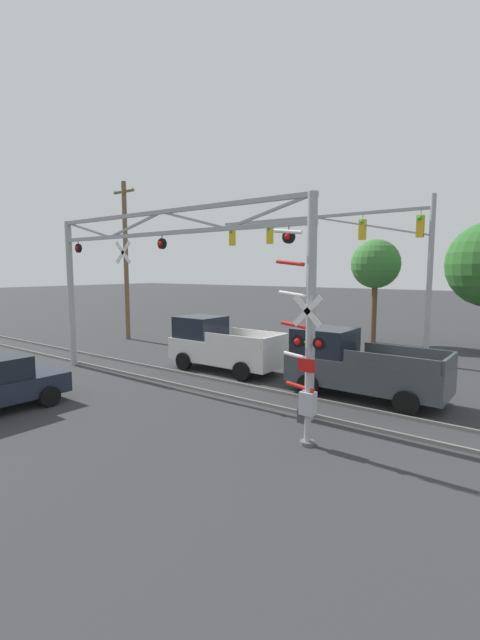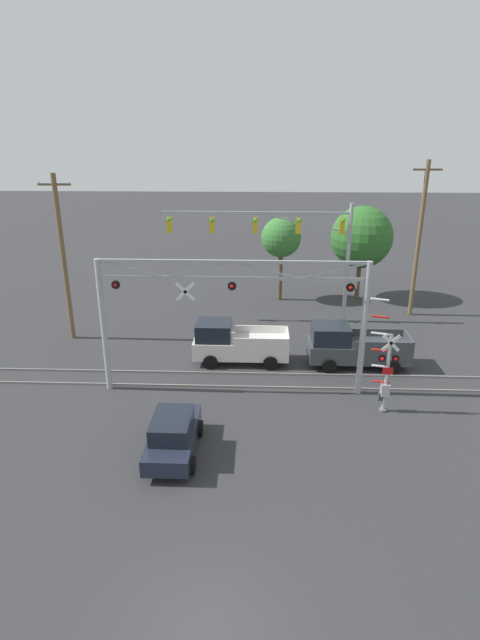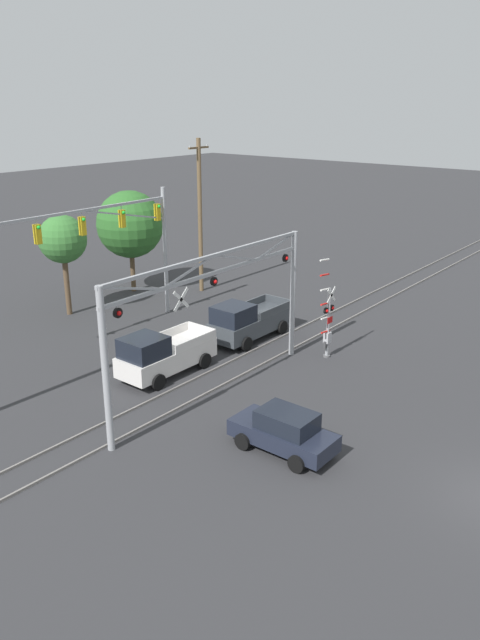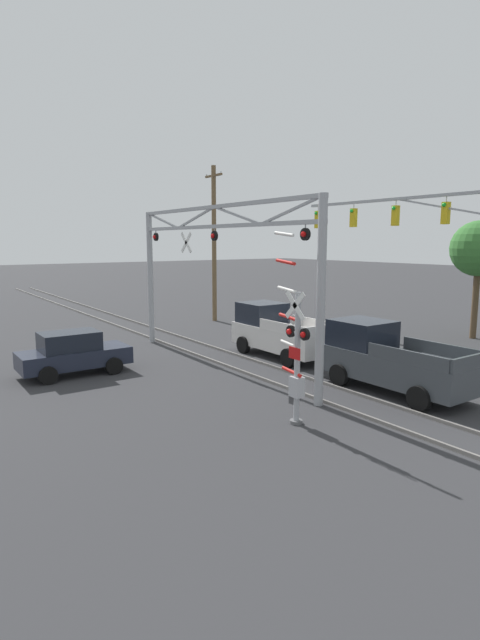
{
  "view_description": "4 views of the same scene",
  "coord_description": "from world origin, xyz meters",
  "px_view_note": "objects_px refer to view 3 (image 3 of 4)",
  "views": [
    {
      "loc": [
        11.46,
        1.77,
        4.24
      ],
      "look_at": [
        1.35,
        15.2,
        2.29
      ],
      "focal_mm": 24.0,
      "sensor_mm": 36.0,
      "label": 1
    },
    {
      "loc": [
        1.18,
        -8.7,
        11.47
      ],
      "look_at": [
        0.4,
        11.11,
        4.07
      ],
      "focal_mm": 28.0,
      "sensor_mm": 36.0,
      "label": 2
    },
    {
      "loc": [
        -18.76,
        -4.07,
        12.32
      ],
      "look_at": [
        2.07,
        12.66,
        2.86
      ],
      "focal_mm": 35.0,
      "sensor_mm": 36.0,
      "label": 3
    },
    {
      "loc": [
        16.63,
        1.95,
        4.97
      ],
      "look_at": [
        0.88,
        12.99,
        1.94
      ],
      "focal_mm": 28.0,
      "sensor_mm": 36.0,
      "label": 4
    }
  ],
  "objects_px": {
    "background_tree_beyond_span": "(63,240)",
    "background_tree_far_left_verge": "(130,225)",
    "pickup_truck_following": "(247,321)",
    "crossing_signal_mast": "(328,323)",
    "sedan_waiting": "(284,431)",
    "pickup_truck_lead": "(162,354)",
    "traffic_signal_span": "(119,233)",
    "utility_pole_right": "(200,215)",
    "crossing_gantry": "(214,304)"
  },
  "relations": [
    {
      "from": "crossing_gantry",
      "to": "traffic_signal_span",
      "type": "height_order",
      "value": "traffic_signal_span"
    },
    {
      "from": "background_tree_beyond_span",
      "to": "utility_pole_right",
      "type": "bearing_deg",
      "value": -18.68
    },
    {
      "from": "pickup_truck_lead",
      "to": "pickup_truck_following",
      "type": "distance_m",
      "value": 6.14
    },
    {
      "from": "sedan_waiting",
      "to": "pickup_truck_lead",
      "type": "bearing_deg",
      "value": 76.74
    },
    {
      "from": "traffic_signal_span",
      "to": "utility_pole_right",
      "type": "height_order",
      "value": "utility_pole_right"
    },
    {
      "from": "crossing_gantry",
      "to": "background_tree_beyond_span",
      "type": "bearing_deg",
      "value": 79.04
    },
    {
      "from": "pickup_truck_lead",
      "to": "background_tree_far_left_verge",
      "type": "bearing_deg",
      "value": 53.4
    },
    {
      "from": "crossing_gantry",
      "to": "sedan_waiting",
      "type": "bearing_deg",
      "value": -111.31
    },
    {
      "from": "crossing_signal_mast",
      "to": "traffic_signal_span",
      "type": "distance_m",
      "value": 12.35
    },
    {
      "from": "crossing_signal_mast",
      "to": "utility_pole_right",
      "type": "distance_m",
      "value": 14.03
    },
    {
      "from": "pickup_truck_following",
      "to": "background_tree_far_left_verge",
      "type": "distance_m",
      "value": 12.45
    },
    {
      "from": "crossing_gantry",
      "to": "utility_pole_right",
      "type": "distance_m",
      "value": 16.01
    },
    {
      "from": "pickup_truck_lead",
      "to": "crossing_gantry",
      "type": "bearing_deg",
      "value": -89.73
    },
    {
      "from": "sedan_waiting",
      "to": "crossing_gantry",
      "type": "bearing_deg",
      "value": 68.69
    },
    {
      "from": "crossing_signal_mast",
      "to": "sedan_waiting",
      "type": "relative_size",
      "value": 1.31
    },
    {
      "from": "sedan_waiting",
      "to": "traffic_signal_span",
      "type": "bearing_deg",
      "value": 70.31
    },
    {
      "from": "crossing_gantry",
      "to": "background_tree_far_left_verge",
      "type": "xyz_separation_m",
      "value": [
        8.51,
        14.73,
        0.32
      ]
    },
    {
      "from": "crossing_signal_mast",
      "to": "pickup_truck_following",
      "type": "relative_size",
      "value": 1.01
    },
    {
      "from": "crossing_signal_mast",
      "to": "background_tree_far_left_verge",
      "type": "xyz_separation_m",
      "value": [
        1.83,
        16.35,
        2.68
      ]
    },
    {
      "from": "crossing_signal_mast",
      "to": "background_tree_beyond_span",
      "type": "bearing_deg",
      "value": 104.12
    },
    {
      "from": "crossing_gantry",
      "to": "sedan_waiting",
      "type": "height_order",
      "value": "crossing_gantry"
    },
    {
      "from": "pickup_truck_following",
      "to": "background_tree_beyond_span",
      "type": "distance_m",
      "value": 12.11
    },
    {
      "from": "crossing_gantry",
      "to": "pickup_truck_lead",
      "type": "height_order",
      "value": "crossing_gantry"
    },
    {
      "from": "crossing_gantry",
      "to": "traffic_signal_span",
      "type": "relative_size",
      "value": 1.03
    },
    {
      "from": "background_tree_beyond_span",
      "to": "crossing_gantry",
      "type": "bearing_deg",
      "value": -100.96
    },
    {
      "from": "background_tree_far_left_verge",
      "to": "utility_pole_right",
      "type": "bearing_deg",
      "value": -50.71
    },
    {
      "from": "background_tree_far_left_verge",
      "to": "background_tree_beyond_span",
      "type": "bearing_deg",
      "value": -173.74
    },
    {
      "from": "pickup_truck_lead",
      "to": "utility_pole_right",
      "type": "relative_size",
      "value": 0.5
    },
    {
      "from": "crossing_signal_mast",
      "to": "sedan_waiting",
      "type": "height_order",
      "value": "crossing_signal_mast"
    },
    {
      "from": "crossing_gantry",
      "to": "pickup_truck_following",
      "type": "distance_m",
      "value": 7.52
    },
    {
      "from": "crossing_signal_mast",
      "to": "sedan_waiting",
      "type": "xyz_separation_m",
      "value": [
        -8.66,
        -3.45,
        -1.04
      ]
    },
    {
      "from": "utility_pole_right",
      "to": "pickup_truck_lead",
      "type": "bearing_deg",
      "value": -145.4
    },
    {
      "from": "pickup_truck_lead",
      "to": "background_tree_far_left_verge",
      "type": "distance_m",
      "value": 14.72
    },
    {
      "from": "crossing_gantry",
      "to": "background_tree_far_left_verge",
      "type": "height_order",
      "value": "background_tree_far_left_verge"
    },
    {
      "from": "pickup_truck_following",
      "to": "background_tree_beyond_span",
      "type": "xyz_separation_m",
      "value": [
        -3.39,
        11.08,
        3.52
      ]
    },
    {
      "from": "crossing_signal_mast",
      "to": "pickup_truck_following",
      "type": "height_order",
      "value": "crossing_signal_mast"
    },
    {
      "from": "background_tree_beyond_span",
      "to": "background_tree_far_left_verge",
      "type": "height_order",
      "value": "background_tree_far_left_verge"
    },
    {
      "from": "pickup_truck_following",
      "to": "background_tree_beyond_span",
      "type": "bearing_deg",
      "value": 107.01
    },
    {
      "from": "crossing_gantry",
      "to": "sedan_waiting",
      "type": "relative_size",
      "value": 3.03
    },
    {
      "from": "crossing_gantry",
      "to": "crossing_signal_mast",
      "type": "xyz_separation_m",
      "value": [
        6.68,
        -1.62,
        -2.36
      ]
    },
    {
      "from": "traffic_signal_span",
      "to": "pickup_truck_lead",
      "type": "distance_m",
      "value": 8.48
    },
    {
      "from": "sedan_waiting",
      "to": "pickup_truck_following",
      "type": "bearing_deg",
      "value": 44.98
    },
    {
      "from": "traffic_signal_span",
      "to": "background_tree_far_left_verge",
      "type": "bearing_deg",
      "value": 44.02
    },
    {
      "from": "crossing_signal_mast",
      "to": "background_tree_beyond_span",
      "type": "xyz_separation_m",
      "value": [
        -3.95,
        15.72,
        2.72
      ]
    },
    {
      "from": "crossing_signal_mast",
      "to": "pickup_truck_following",
      "type": "distance_m",
      "value": 4.75
    },
    {
      "from": "traffic_signal_span",
      "to": "background_tree_far_left_verge",
      "type": "xyz_separation_m",
      "value": [
        5.2,
        5.02,
        -0.88
      ]
    },
    {
      "from": "crossing_signal_mast",
      "to": "background_tree_far_left_verge",
      "type": "distance_m",
      "value": 16.67
    },
    {
      "from": "crossing_gantry",
      "to": "traffic_signal_span",
      "type": "bearing_deg",
      "value": 71.17
    },
    {
      "from": "traffic_signal_span",
      "to": "pickup_truck_lead",
      "type": "height_order",
      "value": "traffic_signal_span"
    },
    {
      "from": "crossing_gantry",
      "to": "crossing_signal_mast",
      "type": "distance_m",
      "value": 7.27
    }
  ]
}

